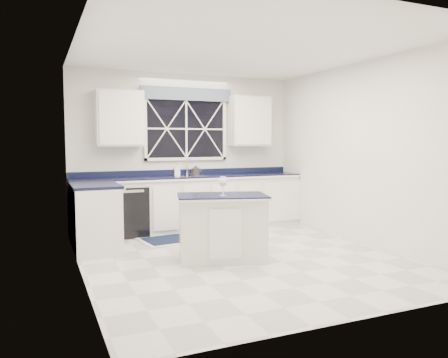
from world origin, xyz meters
name	(u,v)px	position (x,y,z in m)	size (l,w,h in m)	color
ground	(240,257)	(0.00, 0.00, 0.00)	(4.50, 4.50, 0.00)	silver
back_wall	(186,152)	(0.00, 2.25, 1.35)	(4.00, 0.10, 2.70)	silver
base_cabinets	(176,207)	(-0.33, 1.78, 0.45)	(3.99, 1.60, 0.90)	silver
countertop	(191,177)	(0.00, 1.95, 0.92)	(3.98, 0.64, 0.04)	black
dishwasher	(127,211)	(-1.10, 1.95, 0.41)	(0.60, 0.58, 0.82)	black
window	(186,124)	(0.00, 2.20, 1.83)	(1.65, 0.09, 1.26)	black
upper_cabinets	(188,120)	(0.00, 2.08, 1.90)	(3.10, 0.34, 0.90)	silver
faucet	(188,166)	(0.00, 2.14, 1.10)	(0.05, 0.20, 0.30)	silver
island	(222,227)	(-0.26, 0.00, 0.43)	(1.28, 0.97, 0.85)	silver
rug	(179,239)	(-0.42, 1.35, 0.01)	(1.28, 0.88, 0.02)	beige
kettle	(196,171)	(0.10, 2.00, 1.02)	(0.25, 0.18, 0.18)	#2B2B2D
wine_glass	(223,182)	(-0.28, -0.09, 1.01)	(0.10, 0.10, 0.24)	white
soap_bottle	(177,169)	(-0.19, 2.17, 1.04)	(0.09, 0.10, 0.21)	silver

